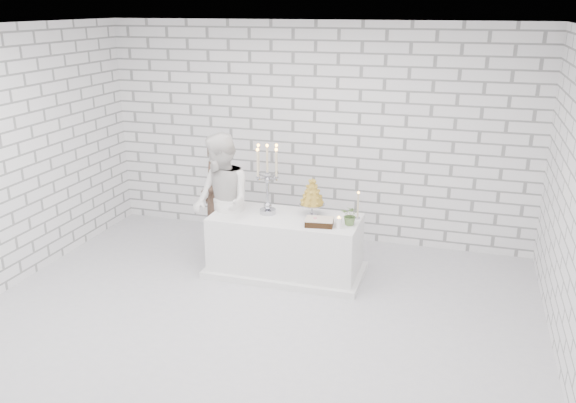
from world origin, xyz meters
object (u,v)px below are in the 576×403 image
object	(u,v)px
groom	(216,197)
croquembouche	(312,197)
bride	(222,203)
cake_table	(285,245)
candelabra	(267,179)

from	to	relation	value
groom	croquembouche	xyz separation A→B (m)	(1.30, -0.11, 0.17)
groom	bride	size ratio (longest dim) A/B	0.95
croquembouche	cake_table	bearing A→B (deg)	-155.60
bride	groom	bearing A→B (deg)	171.07
bride	croquembouche	bearing A→B (deg)	57.11
groom	croquembouche	size ratio (longest dim) A/B	3.44
groom	candelabra	distance (m)	0.87
candelabra	croquembouche	distance (m)	0.58
groom	candelabra	xyz separation A→B (m)	(0.77, -0.20, 0.36)
cake_table	groom	world-z (taller)	groom
candelabra	croquembouche	world-z (taller)	candelabra
groom	bride	xyz separation A→B (m)	(0.20, -0.30, 0.04)
bride	candelabra	world-z (taller)	bride
groom	cake_table	bearing A→B (deg)	38.46
groom	candelabra	world-z (taller)	groom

